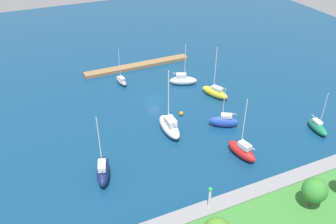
% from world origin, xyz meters
% --- Properties ---
extents(water, '(160.00, 160.00, 0.00)m').
position_xyz_m(water, '(0.00, 0.00, 0.00)').
color(water, navy).
rests_on(water, ground).
extents(pier_dock, '(27.48, 2.53, 0.78)m').
position_xyz_m(pier_dock, '(-2.50, -17.04, 0.39)').
color(pier_dock, olive).
rests_on(pier_dock, ground).
extents(breakwater, '(57.28, 2.55, 1.28)m').
position_xyz_m(breakwater, '(0.00, 32.24, 0.64)').
color(breakwater, gray).
rests_on(breakwater, ground).
extents(harbor_beacon, '(0.56, 0.56, 3.73)m').
position_xyz_m(harbor_beacon, '(4.68, 32.24, 3.44)').
color(harbor_beacon, silver).
rests_on(harbor_beacon, breakwater).
extents(park_tree_east, '(3.54, 3.54, 4.86)m').
position_xyz_m(park_tree_east, '(-8.74, 37.87, 4.17)').
color(park_tree_east, brown).
rests_on(park_tree_east, shoreline_park).
extents(sailboat_white_lone_north, '(6.68, 4.50, 9.92)m').
position_xyz_m(sailboat_white_lone_north, '(-9.05, -3.95, 1.14)').
color(sailboat_white_lone_north, white).
rests_on(sailboat_white_lone_north, water).
extents(sailboat_blue_east_end, '(5.80, 4.51, 8.59)m').
position_xyz_m(sailboat_blue_east_end, '(-8.66, 14.60, 1.22)').
color(sailboat_blue_east_end, '#2347B2').
rests_on(sailboat_blue_east_end, water).
extents(sailboat_green_mid_basin, '(2.48, 5.55, 8.52)m').
position_xyz_m(sailboat_green_mid_basin, '(-24.17, 23.25, 0.93)').
color(sailboat_green_mid_basin, '#19724C').
rests_on(sailboat_green_mid_basin, water).
extents(sailboat_navy_center_basin, '(3.84, 6.97, 11.40)m').
position_xyz_m(sailboat_navy_center_basin, '(16.45, 18.91, 1.40)').
color(sailboat_navy_center_basin, '#141E4C').
rests_on(sailboat_navy_center_basin, water).
extents(sailboat_yellow_far_south, '(4.41, 6.98, 11.50)m').
position_xyz_m(sailboat_yellow_far_south, '(-12.99, 3.96, 1.14)').
color(sailboat_yellow_far_south, yellow).
rests_on(sailboat_yellow_far_south, water).
extents(sailboat_red_by_breakwater, '(3.17, 6.52, 11.29)m').
position_xyz_m(sailboat_red_by_breakwater, '(-6.79, 23.55, 1.24)').
color(sailboat_red_by_breakwater, red).
rests_on(sailboat_red_by_breakwater, water).
extents(sailboat_gray_lone_south, '(2.04, 4.96, 8.61)m').
position_xyz_m(sailboat_gray_lone_south, '(4.02, -10.32, 0.80)').
color(sailboat_gray_lone_south, gray).
rests_on(sailboat_gray_lone_south, water).
extents(sailboat_white_inner_mooring, '(2.79, 7.76, 12.84)m').
position_xyz_m(sailboat_white_inner_mooring, '(1.72, 12.08, 1.41)').
color(sailboat_white_inner_mooring, white).
rests_on(sailboat_white_inner_mooring, water).
extents(mooring_buoy_orange, '(0.85, 0.85, 0.85)m').
position_xyz_m(mooring_buoy_orange, '(-2.92, 7.66, 0.43)').
color(mooring_buoy_orange, orange).
rests_on(mooring_buoy_orange, water).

